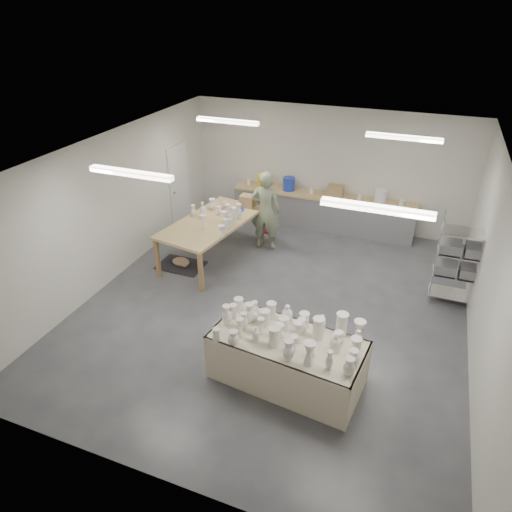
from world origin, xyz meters
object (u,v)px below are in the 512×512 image
at_px(potter, 266,211).
at_px(red_stool, 269,231).
at_px(drying_table, 288,357).
at_px(work_table, 217,220).

xyz_separation_m(potter, red_stool, (-0.00, 0.27, -0.64)).
height_order(potter, red_stool, potter).
relative_size(potter, red_stool, 4.33).
distance_m(drying_table, red_stool, 4.61).
height_order(work_table, red_stool, work_table).
xyz_separation_m(work_table, potter, (0.85, 0.84, 0.00)).
relative_size(drying_table, red_stool, 5.50).
bearing_deg(red_stool, potter, -90.00).
bearing_deg(drying_table, red_stool, 119.63).
bearing_deg(red_stool, work_table, -127.35).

